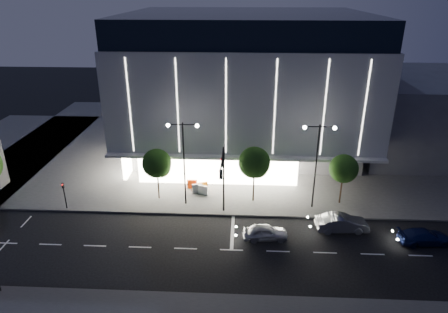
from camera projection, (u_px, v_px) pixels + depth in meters
name	position (u px, v px, depth m)	size (l,w,h in m)	color
ground	(210.00, 239.00, 35.89)	(160.00, 160.00, 0.00)	black
sidewalk_museum	(258.00, 143.00, 57.66)	(70.00, 40.00, 0.15)	#474747
museum	(245.00, 82.00, 52.57)	(30.00, 25.80, 18.00)	#4C4C51
annex_building	(412.00, 112.00, 54.76)	(16.00, 20.00, 10.00)	#4C4C51
traffic_mast	(223.00, 173.00, 36.93)	(0.33, 5.89, 7.07)	black
street_lamp_west	(184.00, 152.00, 39.19)	(3.16, 0.36, 9.00)	black
street_lamp_east	(317.00, 154.00, 38.59)	(3.16, 0.36, 9.00)	black
ped_signal_far	(64.00, 193.00, 39.96)	(0.22, 0.24, 3.00)	black
tree_left	(157.00, 165.00, 41.02)	(3.02, 3.02, 5.72)	black
tree_mid	(255.00, 164.00, 40.44)	(3.25, 3.25, 6.15)	black
tree_right	(344.00, 170.00, 40.21)	(2.91, 2.91, 5.51)	black
car_lead	(265.00, 232.00, 35.69)	(1.62, 4.02, 1.37)	#B3B4BB
car_second	(342.00, 223.00, 36.86)	(1.67, 4.80, 1.58)	gray
car_third	(424.00, 237.00, 35.12)	(1.85, 4.54, 1.32)	navy
barrier_a	(192.00, 184.00, 44.43)	(1.10, 0.25, 1.00)	red
barrier_b	(203.00, 190.00, 43.16)	(1.10, 0.25, 1.00)	silver
barrier_c	(203.00, 187.00, 43.87)	(1.10, 0.25, 1.00)	orange
barrier_d	(197.00, 188.00, 43.52)	(1.10, 0.25, 1.00)	#B9B9B9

